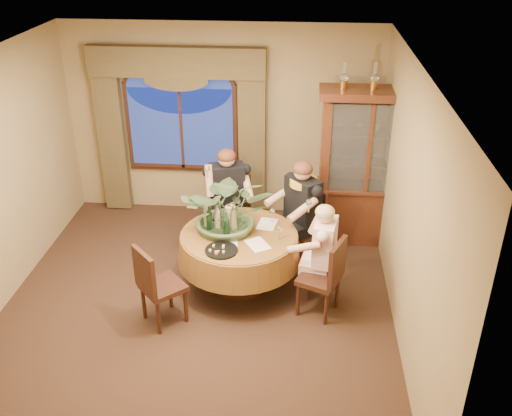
# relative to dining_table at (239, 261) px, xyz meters

# --- Properties ---
(floor) EXTENTS (5.00, 5.00, 0.00)m
(floor) POSITION_rel_dining_table_xyz_m (-0.45, -0.45, -0.38)
(floor) COLOR black
(floor) RESTS_ON ground
(wall_back) EXTENTS (4.50, 0.00, 4.50)m
(wall_back) POSITION_rel_dining_table_xyz_m (-0.45, 2.05, 1.02)
(wall_back) COLOR olive
(wall_back) RESTS_ON ground
(wall_right) EXTENTS (0.00, 5.00, 5.00)m
(wall_right) POSITION_rel_dining_table_xyz_m (1.80, -0.45, 1.02)
(wall_right) COLOR olive
(wall_right) RESTS_ON ground
(ceiling) EXTENTS (5.00, 5.00, 0.00)m
(ceiling) POSITION_rel_dining_table_xyz_m (-0.45, -0.45, 2.42)
(ceiling) COLOR white
(ceiling) RESTS_ON wall_back
(window) EXTENTS (1.62, 0.10, 1.32)m
(window) POSITION_rel_dining_table_xyz_m (-1.05, 1.98, 0.92)
(window) COLOR navy
(window) RESTS_ON wall_back
(arched_transom) EXTENTS (1.60, 0.06, 0.44)m
(arched_transom) POSITION_rel_dining_table_xyz_m (-1.05, 1.98, 1.71)
(arched_transom) COLOR navy
(arched_transom) RESTS_ON wall_back
(drapery_left) EXTENTS (0.38, 0.14, 2.32)m
(drapery_left) POSITION_rel_dining_table_xyz_m (-2.08, 1.93, 0.80)
(drapery_left) COLOR #433A24
(drapery_left) RESTS_ON floor
(drapery_right) EXTENTS (0.38, 0.14, 2.32)m
(drapery_right) POSITION_rel_dining_table_xyz_m (-0.02, 1.93, 0.80)
(drapery_right) COLOR #433A24
(drapery_right) RESTS_ON floor
(swag_valance) EXTENTS (2.45, 0.16, 0.42)m
(swag_valance) POSITION_rel_dining_table_xyz_m (-1.05, 1.90, 1.90)
(swag_valance) COLOR #433A24
(swag_valance) RESTS_ON wall_back
(dining_table) EXTENTS (1.87, 1.87, 0.75)m
(dining_table) POSITION_rel_dining_table_xyz_m (0.00, 0.00, 0.00)
(dining_table) COLOR brown
(dining_table) RESTS_ON floor
(china_cabinet) EXTENTS (1.32, 0.52, 2.14)m
(china_cabinet) POSITION_rel_dining_table_xyz_m (1.55, 1.30, 0.69)
(china_cabinet) COLOR #3B190D
(china_cabinet) RESTS_ON floor
(oil_lamp_left) EXTENTS (0.11, 0.11, 0.34)m
(oil_lamp_left) POSITION_rel_dining_table_xyz_m (1.18, 1.30, 1.93)
(oil_lamp_left) COLOR #A5722D
(oil_lamp_left) RESTS_ON china_cabinet
(oil_lamp_center) EXTENTS (0.11, 0.11, 0.34)m
(oil_lamp_center) POSITION_rel_dining_table_xyz_m (1.55, 1.30, 1.93)
(oil_lamp_center) COLOR #A5722D
(oil_lamp_center) RESTS_ON china_cabinet
(oil_lamp_right) EXTENTS (0.11, 0.11, 0.34)m
(oil_lamp_right) POSITION_rel_dining_table_xyz_m (1.92, 1.30, 1.93)
(oil_lamp_right) COLOR #A5722D
(oil_lamp_right) RESTS_ON china_cabinet
(chair_right) EXTENTS (0.55, 0.55, 0.96)m
(chair_right) POSITION_rel_dining_table_xyz_m (0.94, -0.40, 0.10)
(chair_right) COLOR black
(chair_right) RESTS_ON floor
(chair_back_right) EXTENTS (0.59, 0.59, 0.96)m
(chair_back_right) POSITION_rel_dining_table_xyz_m (0.74, 0.71, 0.10)
(chair_back_right) COLOR black
(chair_back_right) RESTS_ON floor
(chair_back) EXTENTS (0.48, 0.48, 0.96)m
(chair_back) POSITION_rel_dining_table_xyz_m (-0.15, 0.99, 0.10)
(chair_back) COLOR black
(chair_back) RESTS_ON floor
(chair_front_left) EXTENTS (0.59, 0.59, 0.96)m
(chair_front_left) POSITION_rel_dining_table_xyz_m (-0.76, -0.70, 0.10)
(chair_front_left) COLOR black
(chair_front_left) RESTS_ON floor
(person_pink) EXTENTS (0.49, 0.52, 1.27)m
(person_pink) POSITION_rel_dining_table_xyz_m (0.99, -0.19, 0.26)
(person_pink) COLOR beige
(person_pink) RESTS_ON floor
(person_back) EXTENTS (0.61, 0.58, 1.42)m
(person_back) POSITION_rel_dining_table_xyz_m (-0.26, 0.98, 0.34)
(person_back) COLOR black
(person_back) RESTS_ON floor
(person_scarf) EXTENTS (0.69, 0.69, 1.43)m
(person_scarf) POSITION_rel_dining_table_xyz_m (0.73, 0.63, 0.34)
(person_scarf) COLOR black
(person_scarf) RESTS_ON floor
(stoneware_vase) EXTENTS (0.16, 0.16, 0.30)m
(stoneware_vase) POSITION_rel_dining_table_xyz_m (-0.11, 0.10, 0.53)
(stoneware_vase) COLOR tan
(stoneware_vase) RESTS_ON dining_table
(centerpiece_plant) EXTENTS (1.05, 1.16, 0.91)m
(centerpiece_plant) POSITION_rel_dining_table_xyz_m (-0.12, 0.11, 1.03)
(centerpiece_plant) COLOR #415B37
(centerpiece_plant) RESTS_ON dining_table
(olive_bowl) EXTENTS (0.14, 0.14, 0.04)m
(olive_bowl) POSITION_rel_dining_table_xyz_m (0.03, -0.07, 0.40)
(olive_bowl) COLOR #555D2D
(olive_bowl) RESTS_ON dining_table
(cheese_platter) EXTENTS (0.37, 0.37, 0.02)m
(cheese_platter) POSITION_rel_dining_table_xyz_m (-0.15, -0.40, 0.39)
(cheese_platter) COLOR black
(cheese_platter) RESTS_ON dining_table
(wine_bottle_0) EXTENTS (0.07, 0.07, 0.33)m
(wine_bottle_0) POSITION_rel_dining_table_xyz_m (-0.13, -0.10, 0.54)
(wine_bottle_0) COLOR black
(wine_bottle_0) RESTS_ON dining_table
(wine_bottle_1) EXTENTS (0.07, 0.07, 0.33)m
(wine_bottle_1) POSITION_rel_dining_table_xyz_m (-0.26, 0.07, 0.54)
(wine_bottle_1) COLOR tan
(wine_bottle_1) RESTS_ON dining_table
(wine_bottle_2) EXTENTS (0.07, 0.07, 0.33)m
(wine_bottle_2) POSITION_rel_dining_table_xyz_m (-0.35, 0.02, 0.54)
(wine_bottle_2) COLOR black
(wine_bottle_2) RESTS_ON dining_table
(wine_bottle_3) EXTENTS (0.07, 0.07, 0.33)m
(wine_bottle_3) POSITION_rel_dining_table_xyz_m (-0.39, 0.11, 0.54)
(wine_bottle_3) COLOR tan
(wine_bottle_3) RESTS_ON dining_table
(wine_bottle_4) EXTENTS (0.07, 0.07, 0.33)m
(wine_bottle_4) POSITION_rel_dining_table_xyz_m (-0.28, 0.18, 0.54)
(wine_bottle_4) COLOR black
(wine_bottle_4) RESTS_ON dining_table
(tasting_paper_0) EXTENTS (0.34, 0.37, 0.00)m
(tasting_paper_0) POSITION_rel_dining_table_xyz_m (0.24, -0.23, 0.38)
(tasting_paper_0) COLOR white
(tasting_paper_0) RESTS_ON dining_table
(tasting_paper_1) EXTENTS (0.26, 0.33, 0.00)m
(tasting_paper_1) POSITION_rel_dining_table_xyz_m (0.31, 0.25, 0.38)
(tasting_paper_1) COLOR white
(tasting_paper_1) RESTS_ON dining_table
(tasting_paper_2) EXTENTS (0.24, 0.32, 0.00)m
(tasting_paper_2) POSITION_rel_dining_table_xyz_m (-0.09, -0.32, 0.38)
(tasting_paper_2) COLOR white
(tasting_paper_2) RESTS_ON dining_table
(wine_glass_person_pink) EXTENTS (0.07, 0.07, 0.18)m
(wine_glass_person_pink) POSITION_rel_dining_table_xyz_m (0.48, -0.09, 0.46)
(wine_glass_person_pink) COLOR silver
(wine_glass_person_pink) RESTS_ON dining_table
(wine_glass_person_back) EXTENTS (0.07, 0.07, 0.18)m
(wine_glass_person_back) POSITION_rel_dining_table_xyz_m (-0.13, 0.47, 0.46)
(wine_glass_person_back) COLOR silver
(wine_glass_person_back) RESTS_ON dining_table
(wine_glass_person_scarf) EXTENTS (0.07, 0.07, 0.18)m
(wine_glass_person_scarf) POSITION_rel_dining_table_xyz_m (0.37, 0.32, 0.46)
(wine_glass_person_scarf) COLOR silver
(wine_glass_person_scarf) RESTS_ON dining_table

